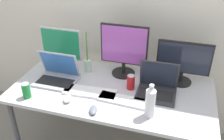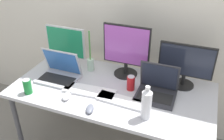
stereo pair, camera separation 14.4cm
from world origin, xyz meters
The scene contains 15 objects.
wall_back centered at (0.00, 0.59, 1.30)m, with size 7.00×0.08×2.60m, color silver.
work_desk centered at (0.00, 0.00, 0.68)m, with size 1.66×0.82×0.74m.
monitor_left centered at (-0.57, 0.25, 0.93)m, with size 0.40×0.20×0.38m.
monitor_center centered at (0.03, 0.26, 0.99)m, with size 0.42×0.21×0.47m.
monitor_right centered at (0.54, 0.27, 0.95)m, with size 0.44×0.19×0.38m.
laptop_silver centered at (-0.49, -0.01, 0.80)m, with size 0.35×0.26×0.26m.
laptop_secondary centered at (0.37, 0.04, 0.80)m, with size 0.31×0.26×0.27m.
keyboard_main centered at (-0.15, -0.11, 0.75)m, with size 0.43×0.14×0.02m, color white.
keyboard_aux centered at (0.14, -0.14, 0.75)m, with size 0.41×0.12×0.02m, color white.
mouse_by_keyboard centered at (-0.29, -0.26, 0.76)m, with size 0.06×0.10×0.04m, color silver.
mouse_by_laptop centered at (-0.05, -0.33, 0.76)m, with size 0.06×0.11×0.03m, color slate.
water_bottle centered at (0.35, -0.25, 0.86)m, with size 0.07×0.07×0.26m.
soda_can_near_keyboard centered at (0.15, 0.05, 0.80)m, with size 0.07×0.07×0.13m.
soda_can_by_laptop centered at (-0.61, -0.30, 0.80)m, with size 0.07×0.07×0.13m.
bamboo_vase centered at (-0.30, 0.21, 0.82)m, with size 0.06×0.06×0.39m.
Camera 1 is at (0.49, -1.65, 1.93)m, focal length 40.00 mm.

